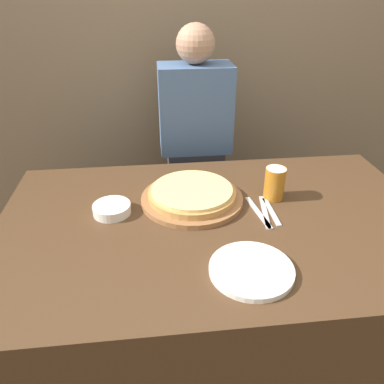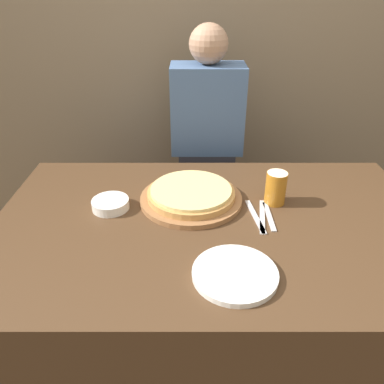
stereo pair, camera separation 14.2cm
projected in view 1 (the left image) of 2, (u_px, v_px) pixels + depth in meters
name	position (u px, v px, depth m)	size (l,w,h in m)	color
ground_plane	(212.00, 353.00, 1.70)	(12.00, 12.00, 0.00)	#473828
back_wall	(187.00, 17.00, 1.95)	(6.00, 0.05, 2.60)	#847056
dining_table	(215.00, 294.00, 1.51)	(1.56, 0.95, 0.73)	#4C331E
pizza_on_board	(192.00, 195.00, 1.43)	(0.39, 0.39, 0.06)	#99663D
beer_glass	(275.00, 182.00, 1.43)	(0.08, 0.08, 0.13)	#B7701E
dinner_plate	(251.00, 270.00, 1.09)	(0.25, 0.25, 0.02)	white
side_bowl	(112.00, 209.00, 1.36)	(0.14, 0.14, 0.04)	white
fork	(258.00, 212.00, 1.37)	(0.05, 0.22, 0.00)	silver
dinner_knife	(265.00, 212.00, 1.37)	(0.05, 0.22, 0.00)	silver
spoon	(271.00, 211.00, 1.37)	(0.02, 0.18, 0.00)	silver
diner_person	(194.00, 160.00, 1.97)	(0.35, 0.20, 1.31)	#33333D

